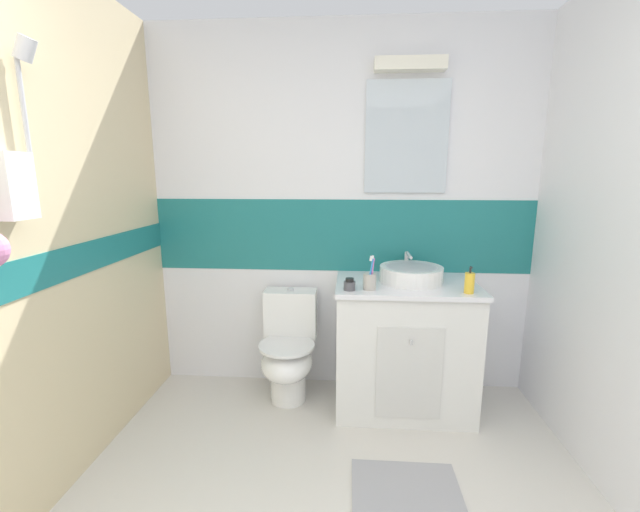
{
  "coord_description": "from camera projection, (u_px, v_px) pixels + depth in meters",
  "views": [
    {
      "loc": [
        0.06,
        -0.4,
        1.52
      ],
      "look_at": [
        -0.11,
        1.93,
        1.05
      ],
      "focal_mm": 22.8,
      "sensor_mm": 36.0,
      "label": 1
    }
  ],
  "objects": [
    {
      "name": "toothbrush_cup",
      "position": [
        370.0,
        281.0,
        2.4
      ],
      "size": [
        0.08,
        0.08,
        0.21
      ],
      "color": "#B2ADA3",
      "rests_on": "vanity_cabinet"
    },
    {
      "name": "sink_basin",
      "position": [
        411.0,
        273.0,
        2.57
      ],
      "size": [
        0.4,
        0.44,
        0.16
      ],
      "color": "white",
      "rests_on": "vanity_cabinet"
    },
    {
      "name": "soap_dispenser",
      "position": [
        469.0,
        283.0,
        2.32
      ],
      "size": [
        0.06,
        0.06,
        0.16
      ],
      "color": "yellow",
      "rests_on": "vanity_cabinet"
    },
    {
      "name": "wall_back_tiled",
      "position": [
        342.0,
        212.0,
        2.84
      ],
      "size": [
        3.2,
        0.2,
        2.5
      ],
      "color": "white",
      "rests_on": "ground_plane"
    },
    {
      "name": "toilet",
      "position": [
        288.0,
        350.0,
        2.76
      ],
      "size": [
        0.37,
        0.5,
        0.75
      ],
      "color": "white",
      "rests_on": "ground_plane"
    },
    {
      "name": "vanity_cabinet",
      "position": [
        403.0,
        345.0,
        2.65
      ],
      "size": [
        0.88,
        0.59,
        0.85
      ],
      "color": "silver",
      "rests_on": "ground_plane"
    },
    {
      "name": "bath_mat",
      "position": [
        407.0,
        493.0,
        1.97
      ],
      "size": [
        0.53,
        0.43,
        0.01
      ],
      "primitive_type": "cube",
      "color": "#99999E",
      "rests_on": "ground_plane"
    },
    {
      "name": "wall_left_shower_alcove",
      "position": [
        16.0,
        239.0,
        1.72
      ],
      "size": [
        0.26,
        3.48,
        2.5
      ],
      "color": "beige",
      "rests_on": "ground_plane"
    },
    {
      "name": "hair_gel_jar",
      "position": [
        350.0,
        285.0,
        2.39
      ],
      "size": [
        0.07,
        0.07,
        0.07
      ],
      "color": "#4C4C51",
      "rests_on": "vanity_cabinet"
    }
  ]
}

